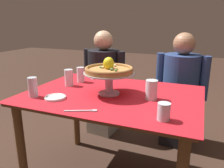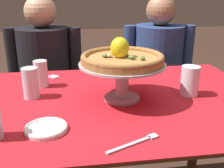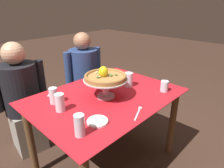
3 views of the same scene
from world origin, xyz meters
The scene contains 14 objects.
ground_plane centered at (0.00, 0.00, 0.00)m, with size 14.00×14.00×0.00m, color #3D281E.
dining_table centered at (0.00, 0.00, 0.62)m, with size 1.23×0.90×0.73m.
pizza_stand centered at (-0.02, -0.01, 0.84)m, with size 0.36×0.36×0.16m.
pizza centered at (-0.02, -0.01, 0.91)m, with size 0.34×0.34×0.10m.
water_glass_back_left centered at (-0.37, 0.20, 0.78)m, with size 0.06×0.06×0.13m.
water_glass_side_right centered at (0.29, -0.01, 0.78)m, with size 0.08×0.08×0.13m.
water_glass_side_left centered at (-0.40, 0.06, 0.78)m, with size 0.07×0.07×0.13m.
water_glass_front_left centered at (-0.47, -0.26, 0.79)m, with size 0.06×0.06×0.14m.
water_glass_front_right centered at (0.42, -0.30, 0.77)m, with size 0.07×0.07×0.09m.
side_plate centered at (-0.31, -0.24, 0.73)m, with size 0.14×0.14×0.02m.
dinner_fork centered at (-0.03, -0.36, 0.73)m, with size 0.18×0.10×0.01m.
sugar_packet centered at (-0.32, 0.33, 0.73)m, with size 0.05×0.04×0.01m, color silver.
diner_left centered at (-0.40, 0.76, 0.55)m, with size 0.50×0.38×1.13m.
diner_right centered at (0.40, 0.80, 0.54)m, with size 0.50×0.38×1.13m.
Camera 3 is at (-1.03, -1.06, 1.45)m, focal length 31.44 mm.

